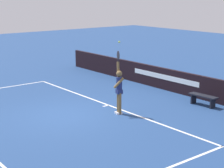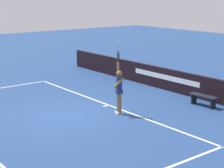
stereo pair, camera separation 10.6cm
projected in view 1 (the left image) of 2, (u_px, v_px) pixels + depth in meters
ground_plane at (66, 115)px, 14.55m from camera, size 60.00×60.00×0.00m
court_lines at (48, 119)px, 14.08m from camera, size 11.25×5.82×0.00m
back_wall at (172, 81)px, 17.94m from camera, size 16.20×0.17×1.03m
tennis_player at (119, 88)px, 14.47m from camera, size 0.45×0.45×2.41m
tennis_ball at (119, 42)px, 14.08m from camera, size 0.07×0.07×0.07m
courtside_bench_near at (203, 98)px, 15.66m from camera, size 1.25×0.43×0.45m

